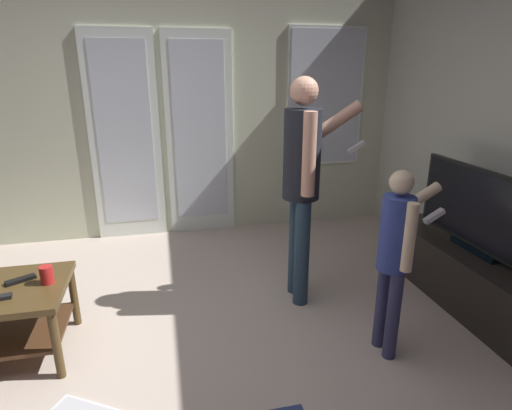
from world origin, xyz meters
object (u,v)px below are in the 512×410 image
object	(u,v)px
tv_stand	(470,278)
flat_screen_tv	(481,212)
person_adult	(303,173)
dvd_remote_slim	(21,280)
person_child	(396,248)
cup_near_edge	(47,275)

from	to	relation	value
tv_stand	flat_screen_tv	xyz separation A→B (m)	(-0.00, 0.00, 0.53)
tv_stand	flat_screen_tv	bearing A→B (deg)	114.53
flat_screen_tv	person_adult	bearing A→B (deg)	162.95
tv_stand	dvd_remote_slim	size ratio (longest dim) A/B	9.93
flat_screen_tv	person_child	bearing A→B (deg)	-156.95
person_child	person_adult	bearing A→B (deg)	113.37
flat_screen_tv	person_adult	distance (m)	1.30
tv_stand	person_adult	bearing A→B (deg)	162.81
dvd_remote_slim	person_adult	bearing A→B (deg)	-23.37
person_child	tv_stand	bearing A→B (deg)	22.81
tv_stand	person_child	world-z (taller)	person_child
person_adult	person_child	size ratio (longest dim) A/B	1.41
cup_near_edge	dvd_remote_slim	distance (m)	0.18
person_adult	person_child	world-z (taller)	person_adult
cup_near_edge	dvd_remote_slim	world-z (taller)	cup_near_edge
cup_near_edge	flat_screen_tv	bearing A→B (deg)	-2.05
cup_near_edge	dvd_remote_slim	xyz separation A→B (m)	(-0.17, 0.06, -0.04)
person_child	cup_near_edge	size ratio (longest dim) A/B	10.60
cup_near_edge	dvd_remote_slim	bearing A→B (deg)	160.90
tv_stand	cup_near_edge	bearing A→B (deg)	177.88
tv_stand	cup_near_edge	world-z (taller)	cup_near_edge
tv_stand	person_adult	xyz separation A→B (m)	(-1.22, 0.38, 0.79)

